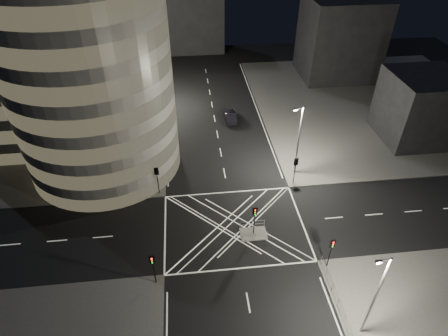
{
  "coord_description": "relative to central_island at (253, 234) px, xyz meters",
  "views": [
    {
      "loc": [
        -4.58,
        -30.03,
        31.95
      ],
      "look_at": [
        -0.38,
        7.3,
        3.0
      ],
      "focal_mm": 30.0,
      "sensor_mm": 36.0,
      "label": 1
    }
  ],
  "objects": [
    {
      "name": "sedan",
      "position": [
        0.48,
        25.61,
        0.74
      ],
      "size": [
        1.94,
        5.02,
        1.63
      ],
      "primitive_type": "imported",
      "rotation": [
        0.0,
        0.0,
        3.18
      ],
      "color": "black",
      "rests_on": "ground"
    },
    {
      "name": "traffic_signal_island",
      "position": [
        0.0,
        0.0,
        2.84
      ],
      "size": [
        0.55,
        0.22,
        4.0
      ],
      "color": "black",
      "rests_on": "central_island"
    },
    {
      "name": "central_island",
      "position": [
        0.0,
        0.0,
        0.0
      ],
      "size": [
        3.0,
        2.0,
        0.15
      ],
      "primitive_type": "cube",
      "color": "slate",
      "rests_on": "ground"
    },
    {
      "name": "sidewalk_far_left",
      "position": [
        -31.0,
        28.5,
        0.0
      ],
      "size": [
        42.0,
        42.0,
        0.15
      ],
      "primitive_type": "cube",
      "color": "#474643",
      "rests_on": "ground"
    },
    {
      "name": "building_right_far",
      "position": [
        24.0,
        41.5,
        7.58
      ],
      "size": [
        14.0,
        12.0,
        15.0
      ],
      "primitive_type": "cube",
      "color": "black",
      "rests_on": "sidewalk_far_right"
    },
    {
      "name": "office_block_rear",
      "position": [
        -24.0,
        43.5,
        11.07
      ],
      "size": [
        24.0,
        16.0,
        22.0
      ],
      "primitive_type": "cube",
      "color": "gray",
      "rests_on": "sidewalk_far_left"
    },
    {
      "name": "street_lamp_right_near",
      "position": [
        7.44,
        -12.5,
        5.47
      ],
      "size": [
        1.25,
        0.25,
        10.0
      ],
      "color": "slate",
      "rests_on": "sidewalk_near_right"
    },
    {
      "name": "tree_e",
      "position": [
        -12.5,
        34.5,
        3.97
      ],
      "size": [
        3.54,
        3.54,
        5.95
      ],
      "color": "black",
      "rests_on": "sidewalk_far_left"
    },
    {
      "name": "building_right_near",
      "position": [
        28.0,
        17.5,
        5.08
      ],
      "size": [
        10.0,
        10.0,
        10.0
      ],
      "primitive_type": "cube",
      "color": "black",
      "rests_on": "sidewalk_far_right"
    },
    {
      "name": "railing_island_south",
      "position": [
        0.0,
        -0.9,
        0.62
      ],
      "size": [
        2.8,
        0.06,
        1.1
      ],
      "primitive_type": "cube",
      "color": "slate",
      "rests_on": "central_island"
    },
    {
      "name": "street_lamp_right_far",
      "position": [
        7.44,
        10.5,
        5.47
      ],
      "size": [
        1.25,
        0.25,
        10.0
      ],
      "color": "slate",
      "rests_on": "sidewalk_far_right"
    },
    {
      "name": "traffic_signal_nl",
      "position": [
        -10.8,
        -5.3,
        2.84
      ],
      "size": [
        0.55,
        0.22,
        4.0
      ],
      "color": "black",
      "rests_on": "sidewalk_near_left"
    },
    {
      "name": "traffic_signal_nr",
      "position": [
        6.8,
        -5.3,
        2.84
      ],
      "size": [
        0.55,
        0.22,
        4.0
      ],
      "color": "black",
      "rests_on": "sidewalk_near_right"
    },
    {
      "name": "traffic_signal_fr",
      "position": [
        6.8,
        8.3,
        2.84
      ],
      "size": [
        0.55,
        0.22,
        4.0
      ],
      "color": "black",
      "rests_on": "sidewalk_far_right"
    },
    {
      "name": "railing_island_north",
      "position": [
        0.0,
        0.9,
        0.62
      ],
      "size": [
        2.8,
        0.06,
        1.1
      ],
      "primitive_type": "cube",
      "color": "slate",
      "rests_on": "central_island"
    },
    {
      "name": "railing_near_right",
      "position": [
        6.3,
        -10.65,
        0.62
      ],
      "size": [
        0.06,
        11.7,
        1.1
      ],
      "primitive_type": "cube",
      "color": "slate",
      "rests_on": "sidewalk_near_right"
    },
    {
      "name": "street_lamp_left_near",
      "position": [
        -11.44,
        13.5,
        5.47
      ],
      "size": [
        1.25,
        0.25,
        10.0
      ],
      "color": "slate",
      "rests_on": "sidewalk_far_left"
    },
    {
      "name": "office_tower_curved",
      "position": [
        -22.74,
        20.24,
        12.58
      ],
      "size": [
        30.0,
        29.0,
        27.2
      ],
      "color": "gray",
      "rests_on": "sidewalk_far_left"
    },
    {
      "name": "tree_d",
      "position": [
        -12.5,
        28.5,
        5.25
      ],
      "size": [
        5.32,
        5.32,
        8.24
      ],
      "color": "black",
      "rests_on": "sidewalk_far_left"
    },
    {
      "name": "building_far_end",
      "position": [
        -6.0,
        59.5,
        8.93
      ],
      "size": [
        18.0,
        8.0,
        18.0
      ],
      "primitive_type": "cube",
      "color": "black",
      "rests_on": "ground"
    },
    {
      "name": "tree_a",
      "position": [
        -12.5,
        10.5,
        4.82
      ],
      "size": [
        4.66,
        4.66,
        7.43
      ],
      "color": "black",
      "rests_on": "sidewalk_far_left"
    },
    {
      "name": "ground",
      "position": [
        -2.0,
        1.5,
        -0.07
      ],
      "size": [
        120.0,
        120.0,
        0.0
      ],
      "primitive_type": "plane",
      "color": "black",
      "rests_on": "ground"
    },
    {
      "name": "tree_b",
      "position": [
        -12.5,
        16.5,
        5.3
      ],
      "size": [
        4.7,
        4.7,
        7.94
      ],
      "color": "black",
      "rests_on": "sidewalk_far_left"
    },
    {
      "name": "sidewalk_far_right",
      "position": [
        27.0,
        28.5,
        0.0
      ],
      "size": [
        42.0,
        42.0,
        0.15
      ],
      "primitive_type": "cube",
      "color": "#474643",
      "rests_on": "ground"
    },
    {
      "name": "street_lamp_left_far",
      "position": [
        -11.44,
        31.5,
        5.47
      ],
      "size": [
        1.25,
        0.25,
        10.0
      ],
      "color": "slate",
      "rests_on": "sidewalk_far_left"
    },
    {
      "name": "tree_c",
      "position": [
        -12.5,
        22.5,
        4.5
      ],
      "size": [
        3.7,
        3.7,
        6.57
      ],
      "color": "black",
      "rests_on": "sidewalk_far_left"
    },
    {
      "name": "traffic_signal_fl",
      "position": [
        -10.8,
        8.3,
        2.84
      ],
      "size": [
        0.55,
        0.22,
        4.0
      ],
      "color": "black",
      "rests_on": "sidewalk_far_left"
    }
  ]
}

